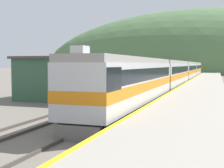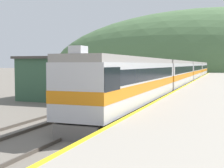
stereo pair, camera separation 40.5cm
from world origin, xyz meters
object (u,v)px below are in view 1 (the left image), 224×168
(carriage_third, at_px, (186,71))
(siding_train, at_px, (157,74))
(carriage_fourth, at_px, (194,69))
(carriage_second, at_px, (171,74))
(express_train_lead_car, at_px, (131,83))

(carriage_third, height_order, siding_train, carriage_third)
(carriage_fourth, bearing_deg, carriage_second, -90.00)
(carriage_second, xyz_separation_m, siding_train, (-4.05, 11.50, -0.39))
(carriage_third, distance_m, siding_train, 11.01)
(carriage_third, xyz_separation_m, siding_train, (-4.05, -10.23, -0.39))
(carriage_fourth, bearing_deg, carriage_third, -90.00)
(express_train_lead_car, height_order, carriage_fourth, express_train_lead_car)
(carriage_second, bearing_deg, express_train_lead_car, -90.00)
(carriage_second, height_order, carriage_fourth, same)
(siding_train, bearing_deg, carriage_third, 68.38)
(carriage_second, bearing_deg, siding_train, 109.42)
(carriage_second, distance_m, siding_train, 12.20)
(carriage_fourth, xyz_separation_m, siding_train, (-4.05, -31.95, -0.39))
(express_train_lead_car, bearing_deg, carriage_fourth, 90.00)
(carriage_second, relative_size, siding_train, 0.44)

